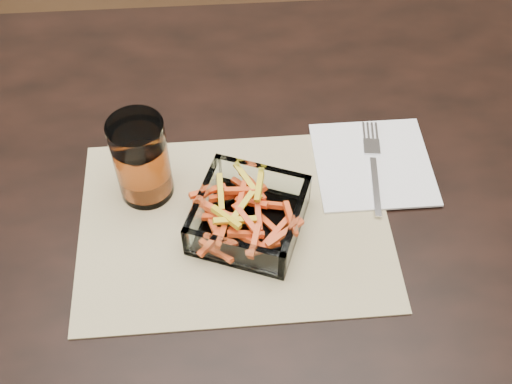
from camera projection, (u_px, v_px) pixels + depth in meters
dining_table at (293, 212)px, 1.06m from camera, size 1.60×0.90×0.75m
placemat at (235, 223)px, 0.94m from camera, size 0.45×0.33×0.00m
glass_bowl at (249, 217)px, 0.91m from camera, size 0.19×0.19×0.06m
tumbler at (142, 162)px, 0.92m from camera, size 0.08×0.08×0.14m
napkin at (373, 164)px, 1.00m from camera, size 0.18×0.18×0.00m
fork at (373, 163)px, 1.00m from camera, size 0.04×0.19×0.00m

